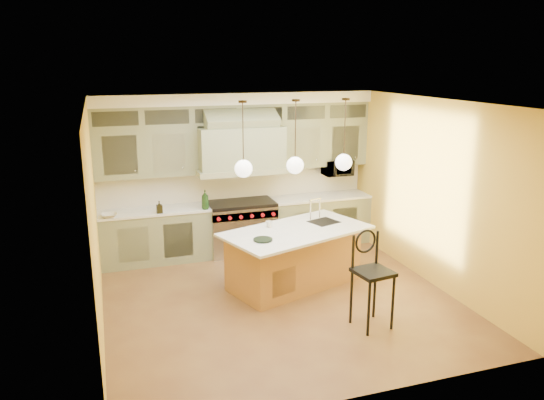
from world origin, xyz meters
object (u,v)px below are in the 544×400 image
object	(u,v)px
kitchen_island	(294,256)
microwave	(337,168)
counter_stool	(371,273)
range	(241,227)

from	to	relation	value
kitchen_island	microwave	xyz separation A→B (m)	(1.54, 1.80, 0.98)
kitchen_island	counter_stool	distance (m)	1.66
range	counter_stool	distance (m)	3.39
kitchen_island	counter_stool	world-z (taller)	kitchen_island
counter_stool	microwave	distance (m)	3.60
range	microwave	distance (m)	2.18
kitchen_island	counter_stool	xyz separation A→B (m)	(0.49, -1.57, 0.28)
range	microwave	bearing A→B (deg)	3.12
kitchen_island	microwave	size ratio (longest dim) A/B	4.63
microwave	range	bearing A→B (deg)	-176.88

